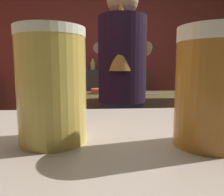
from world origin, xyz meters
TOP-DOWN VIEW (x-y plane):
  - wall_back at (0.00, 2.20)m, footprint 5.20×0.10m
  - prep_counter at (0.35, 0.76)m, footprint 2.10×0.60m
  - back_shelf at (0.14, 1.92)m, footprint 0.91×0.36m
  - bartender at (0.06, 0.30)m, footprint 0.48×0.54m
  - knife_block at (0.94, 0.77)m, footprint 0.10×0.08m
  - mixing_bowl at (-0.10, 0.84)m, footprint 0.17×0.17m
  - chefs_knife at (0.34, 0.71)m, footprint 0.24×0.08m
  - pint_glass_near at (-0.18, -0.99)m, footprint 0.08×0.08m
  - pint_glass_far at (-0.01, -1.02)m, footprint 0.07×0.07m
  - bottle_hot_sauce at (0.01, 1.98)m, footprint 0.06×0.06m
  - bottle_soy at (-0.17, 2.00)m, footprint 0.07×0.07m
  - bottle_olive_oil at (0.34, 1.97)m, footprint 0.05×0.05m
  - bottle_vinegar at (0.21, 2.01)m, footprint 0.08×0.08m

SIDE VIEW (x-z plane):
  - prep_counter at x=0.35m, z-range 0.00..0.91m
  - back_shelf at x=0.14m, z-range 0.00..1.13m
  - chefs_knife at x=0.34m, z-range 0.91..0.92m
  - mixing_bowl at x=-0.10m, z-range 0.91..0.96m
  - bartender at x=0.06m, z-range 0.14..1.86m
  - knife_block at x=0.94m, z-range 0.87..1.16m
  - pint_glass_far at x=-0.01m, z-range 1.06..1.19m
  - pint_glass_near at x=-0.18m, z-range 1.06..1.19m
  - bottle_soy at x=-0.17m, z-range 1.11..1.29m
  - bottle_hot_sauce at x=0.01m, z-range 1.11..1.31m
  - bottle_vinegar at x=0.21m, z-range 1.11..1.32m
  - bottle_olive_oil at x=0.34m, z-range 1.11..1.33m
  - wall_back at x=0.00m, z-range 0.00..2.70m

